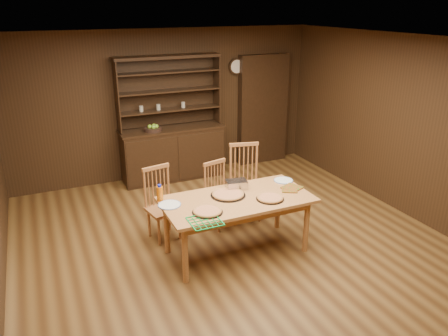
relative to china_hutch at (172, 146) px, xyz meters
name	(u,v)px	position (x,y,z in m)	size (l,w,h in m)	color
floor	(240,250)	(0.00, -2.75, -0.60)	(6.00, 6.00, 0.00)	brown
room_shell	(242,133)	(0.00, -2.75, 0.98)	(6.00, 6.00, 6.00)	white
china_hutch	(172,146)	(0.00, 0.00, 0.00)	(1.84, 0.52, 2.17)	black
doorway	(263,110)	(1.90, 0.15, 0.45)	(1.00, 0.18, 2.10)	black
wall_clock	(236,66)	(1.35, 0.20, 1.30)	(0.30, 0.05, 0.30)	black
dining_table	(237,204)	(-0.05, -2.75, 0.07)	(1.84, 0.92, 0.75)	#C78C45
chair_left	(161,200)	(-0.80, -1.96, -0.07)	(0.47, 0.46, 0.99)	#B66C3E
chair_center	(218,192)	(0.04, -1.96, -0.10)	(0.46, 0.45, 0.94)	#B66C3E
chair_right	(245,179)	(0.51, -1.87, -0.01)	(0.55, 0.53, 1.11)	#B66C3E
pizza_left	(207,211)	(-0.53, -2.97, 0.17)	(0.35, 0.35, 0.04)	black
pizza_right	(270,198)	(0.31, -2.94, 0.17)	(0.34, 0.34, 0.04)	black
pizza_center	(228,194)	(-0.12, -2.63, 0.17)	(0.44, 0.44, 0.04)	black
cooling_rack	(205,221)	(-0.64, -3.16, 0.16)	(0.33, 0.33, 0.02)	#0CA13D
plate_left	(169,205)	(-0.87, -2.61, 0.16)	(0.27, 0.27, 0.02)	white
plate_right	(283,180)	(0.76, -2.51, 0.16)	(0.26, 0.26, 0.02)	white
foil_dish	(236,184)	(0.08, -2.47, 0.21)	(0.26, 0.19, 0.11)	white
juice_bottle	(160,193)	(-0.93, -2.44, 0.25)	(0.08, 0.08, 0.21)	orange
pot_holder_a	(292,188)	(0.73, -2.77, 0.16)	(0.22, 0.22, 0.02)	red
pot_holder_b	(289,190)	(0.67, -2.81, 0.16)	(0.19, 0.19, 0.01)	red
fruit_bowl	(153,129)	(-0.35, -0.07, 0.39)	(0.31, 0.31, 0.12)	black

